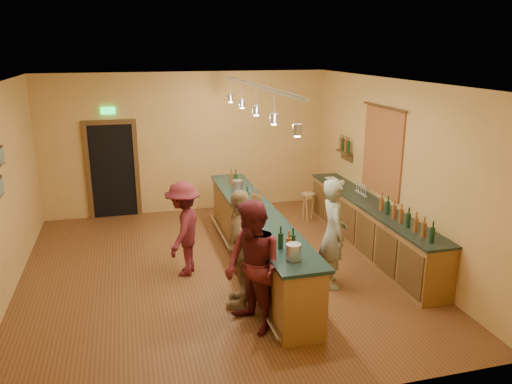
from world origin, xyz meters
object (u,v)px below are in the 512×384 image
object	(u,v)px
bartender	(333,233)
bar_stool	(308,200)
back_counter	(370,226)
tasting_bar	(256,235)
customer_a	(253,268)
customer_c	(184,229)
customer_b	(241,249)

from	to	relation	value
bartender	bar_stool	bearing A→B (deg)	-5.94
back_counter	tasting_bar	xyz separation A→B (m)	(-2.27, -0.18, 0.12)
bartender	customer_a	world-z (taller)	customer_a
bar_stool	customer_c	bearing A→B (deg)	-145.88
customer_a	customer_c	size ratio (longest dim) A/B	1.13
tasting_bar	customer_b	distance (m)	1.37
bartender	customer_a	bearing A→B (deg)	128.75
tasting_bar	customer_b	size ratio (longest dim) A/B	2.84
back_counter	customer_c	xyz separation A→B (m)	(-3.51, -0.12, 0.32)
customer_c	bar_stool	xyz separation A→B (m)	(2.97, 2.01, -0.33)
customer_b	customer_c	size ratio (longest dim) A/B	1.11
back_counter	customer_b	bearing A→B (deg)	-153.58
back_counter	customer_c	distance (m)	3.52
bar_stool	customer_a	bearing A→B (deg)	-119.76
customer_b	bar_stool	size ratio (longest dim) A/B	2.88
tasting_bar	bar_stool	xyz separation A→B (m)	(1.73, 2.08, -0.13)
bartender	customer_b	distance (m)	1.58
back_counter	customer_c	size ratio (longest dim) A/B	2.82
customer_c	tasting_bar	bearing A→B (deg)	110.11
bartender	customer_b	size ratio (longest dim) A/B	0.99
customer_b	customer_c	distance (m)	1.46
back_counter	customer_b	world-z (taller)	customer_b
bartender	customer_a	distance (m)	1.82
back_counter	tasting_bar	size ratio (longest dim) A/B	0.89
tasting_bar	bar_stool	distance (m)	2.71
customer_a	customer_b	distance (m)	0.69
customer_a	bar_stool	world-z (taller)	customer_a
bartender	customer_c	size ratio (longest dim) A/B	1.10
bartender	back_counter	bearing A→B (deg)	-40.29
bartender	customer_b	bearing A→B (deg)	106.70
customer_a	customer_c	bearing A→B (deg)	179.67
bar_stool	customer_b	bearing A→B (deg)	-124.69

